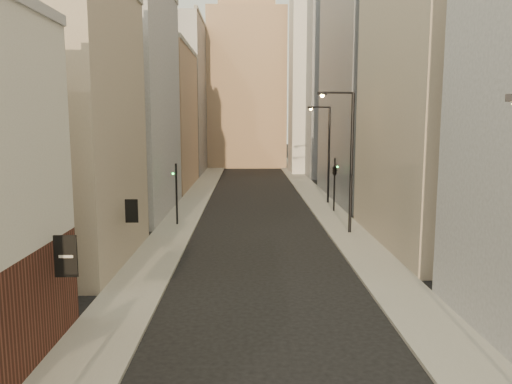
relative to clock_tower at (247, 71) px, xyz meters
name	(u,v)px	position (x,y,z in m)	size (l,w,h in m)	color
sidewalk_left	(200,192)	(-5.50, -37.00, -17.56)	(3.00, 140.00, 0.15)	gray
sidewalk_right	(310,192)	(7.50, -37.00, -17.56)	(3.00, 140.00, 0.15)	gray
left_bldg_beige	(55,126)	(-11.00, -66.00, -9.63)	(8.00, 12.00, 16.00)	gray
left_bldg_grey	(122,102)	(-11.00, -50.00, -7.63)	(8.00, 16.00, 20.00)	gray
left_bldg_tan	(159,120)	(-11.00, -32.00, -9.13)	(8.00, 18.00, 17.00)	tan
left_bldg_wingrid	(180,98)	(-11.00, -12.00, -5.63)	(8.00, 20.00, 24.00)	gray
right_bldg_beige	(444,95)	(13.00, -62.00, -7.63)	(8.00, 16.00, 20.00)	gray
right_bldg_wingrid	(371,76)	(13.00, -42.00, -4.63)	(8.00, 20.00, 26.00)	gray
highrise	(368,10)	(19.00, -14.00, 8.02)	(21.00, 23.00, 51.20)	gray
clock_tower	(247,71)	(0.00, 0.00, 0.00)	(14.00, 14.00, 44.90)	tan
white_tower	(316,56)	(11.00, -14.00, 0.97)	(8.00, 8.00, 41.50)	silver
streetlamp_mid	(348,154)	(7.36, -59.11, -11.72)	(2.71, 0.61, 10.36)	black
streetlamp_far	(327,149)	(7.97, -45.53, -12.08)	(2.40, 1.17, 9.72)	black
traffic_light_left	(176,183)	(-5.55, -55.92, -14.17)	(0.58, 0.49, 5.00)	black
traffic_light_right	(335,170)	(7.98, -50.24, -13.70)	(0.68, 0.68, 5.00)	black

